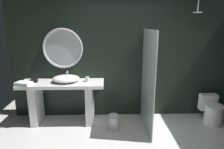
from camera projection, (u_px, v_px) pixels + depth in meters
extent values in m
cube|color=black|center=(124.00, 58.00, 4.19)|extent=(4.80, 0.10, 2.60)
cube|color=silver|center=(62.00, 84.00, 3.93)|extent=(1.67, 0.57, 0.06)
cube|color=silver|center=(37.00, 104.00, 4.02)|extent=(0.14, 0.49, 0.80)
cube|color=silver|center=(90.00, 104.00, 4.05)|extent=(0.14, 0.49, 0.80)
ellipsoid|color=white|center=(66.00, 79.00, 3.91)|extent=(0.54, 0.45, 0.14)
cylinder|color=silver|center=(68.00, 75.00, 4.10)|extent=(0.02, 0.02, 0.18)
cylinder|color=silver|center=(67.00, 72.00, 4.02)|extent=(0.02, 0.13, 0.02)
cylinder|color=silver|center=(87.00, 79.00, 3.95)|extent=(0.08, 0.08, 0.10)
cube|color=black|center=(34.00, 81.00, 3.91)|extent=(0.13, 0.11, 0.06)
torus|color=silver|center=(63.00, 49.00, 4.01)|extent=(0.83, 0.05, 0.83)
cylinder|color=#B2BCC1|center=(63.00, 49.00, 4.02)|extent=(0.75, 0.01, 0.75)
cube|color=silver|center=(148.00, 81.00, 3.69)|extent=(0.02, 1.12, 1.91)
cylinder|color=silver|center=(198.00, 4.00, 3.60)|extent=(0.02, 0.02, 0.29)
cylinder|color=silver|center=(197.00, 12.00, 3.64)|extent=(0.16, 0.16, 0.02)
cylinder|color=white|center=(213.00, 115.00, 4.00)|extent=(0.35, 0.35, 0.40)
ellipsoid|color=white|center=(215.00, 105.00, 3.95)|extent=(0.37, 0.40, 0.02)
cube|color=white|center=(208.00, 102.00, 4.21)|extent=(0.35, 0.16, 0.35)
cylinder|color=silver|center=(114.00, 123.00, 3.79)|extent=(0.20, 0.20, 0.28)
ellipsoid|color=silver|center=(114.00, 115.00, 3.75)|extent=(0.20, 0.20, 0.06)
cube|color=white|center=(24.00, 84.00, 3.71)|extent=(0.34, 0.27, 0.07)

